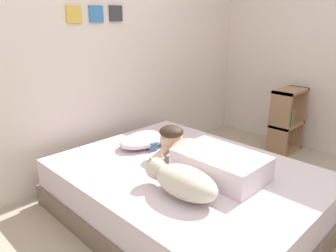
{
  "coord_description": "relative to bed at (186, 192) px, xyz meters",
  "views": [
    {
      "loc": [
        -1.73,
        -1.02,
        1.52
      ],
      "look_at": [
        0.08,
        0.79,
        0.66
      ],
      "focal_mm": 34.73,
      "sensor_mm": 36.0,
      "label": 1
    }
  ],
  "objects": [
    {
      "name": "cell_phone",
      "position": [
        0.13,
        0.04,
        0.21
      ],
      "size": [
        0.07,
        0.14,
        0.01
      ],
      "primitive_type": "cube",
      "color": "black",
      "rests_on": "bed"
    },
    {
      "name": "ground_plane",
      "position": [
        0.02,
        -0.49,
        -0.2
      ],
      "size": [
        12.42,
        12.42,
        0.0
      ],
      "primitive_type": "plane",
      "color": "tan"
    },
    {
      "name": "person_lying",
      "position": [
        0.08,
        -0.12,
        0.31
      ],
      "size": [
        0.43,
        0.92,
        0.27
      ],
      "color": "silver",
      "rests_on": "bed"
    },
    {
      "name": "bookshelf",
      "position": [
        1.8,
        0.06,
        0.18
      ],
      "size": [
        0.45,
        0.24,
        0.75
      ],
      "color": "#997251",
      "rests_on": "ground"
    },
    {
      "name": "bed",
      "position": [
        0.0,
        0.0,
        0.0
      ],
      "size": [
        1.55,
        2.02,
        0.41
      ],
      "color": "#726051",
      "rests_on": "ground"
    },
    {
      "name": "coffee_cup",
      "position": [
        0.07,
        0.46,
        0.25
      ],
      "size": [
        0.12,
        0.09,
        0.07
      ],
      "color": "teal",
      "rests_on": "bed"
    },
    {
      "name": "side_wall_right",
      "position": [
        2.17,
        -0.17,
        1.05
      ],
      "size": [
        0.1,
        6.28,
        2.5
      ],
      "primitive_type": "cube",
      "color": "beige",
      "rests_on": "ground"
    },
    {
      "name": "back_wall",
      "position": [
        0.02,
        1.2,
        1.05
      ],
      "size": [
        4.21,
        0.12,
        2.5
      ],
      "color": "silver",
      "rests_on": "ground"
    },
    {
      "name": "dog",
      "position": [
        -0.32,
        -0.24,
        0.31
      ],
      "size": [
        0.26,
        0.57,
        0.21
      ],
      "color": "beige",
      "rests_on": "bed"
    },
    {
      "name": "pillow",
      "position": [
        0.09,
        0.59,
        0.26
      ],
      "size": [
        0.52,
        0.32,
        0.11
      ],
      "primitive_type": "ellipsoid",
      "color": "silver",
      "rests_on": "bed"
    }
  ]
}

